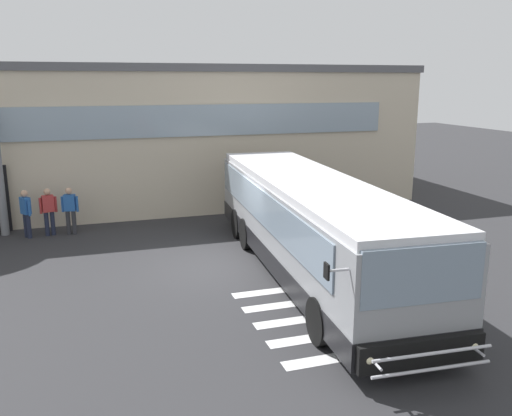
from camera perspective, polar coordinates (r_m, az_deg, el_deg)
name	(u,v)px	position (r m, az deg, el deg)	size (l,w,h in m)	color
ground_plane	(218,265)	(15.93, -4.07, -6.10)	(80.00, 90.00, 0.02)	#2B2B2D
bay_paint_stripes	(344,314)	(12.91, 9.37, -11.01)	(4.40, 3.96, 0.01)	silver
terminal_building	(145,131)	(26.49, -11.72, 8.05)	(22.99, 13.80, 5.93)	beige
bus_main_foreground	(310,228)	(14.92, 5.72, -2.08)	(3.75, 12.27, 2.70)	gray
passenger_near_column	(26,212)	(19.98, -23.25, -0.35)	(0.39, 0.51, 1.68)	#1E2338
passenger_by_doorway	(49,209)	(20.00, -21.18, -0.15)	(0.58, 0.30, 1.68)	#1E2338
passenger_at_curb_edge	(70,207)	(19.91, -19.13, 0.06)	(0.57, 0.44, 1.68)	#2D2D33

